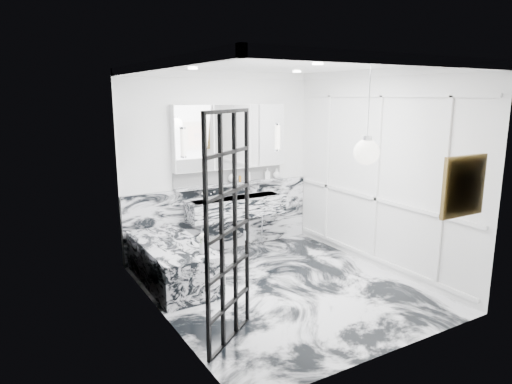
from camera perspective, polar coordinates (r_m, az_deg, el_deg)
floor at (r=6.08m, az=3.40°, el=-11.81°), size 3.60×3.60×0.00m
ceiling at (r=5.57m, az=3.77°, el=15.57°), size 3.60×3.60×0.00m
wall_back at (r=7.20m, az=-4.49°, el=3.58°), size 3.60×0.00×3.60m
wall_front at (r=4.32m, az=17.08°, el=-2.62°), size 3.60×0.00×3.60m
wall_left at (r=4.96m, az=-11.93°, el=-0.51°), size 0.00×3.60×3.60m
wall_right at (r=6.68m, az=15.04°, el=2.54°), size 0.00×3.60×3.60m
marble_clad_back at (r=7.35m, az=-4.29°, el=-3.21°), size 3.18×0.05×1.05m
marble_clad_left at (r=4.97m, az=-11.74°, el=-1.17°), size 0.02×3.56×2.68m
panel_molding at (r=6.68m, az=14.88°, el=1.68°), size 0.03×3.40×2.30m
soap_bottle_a at (r=7.36m, az=-0.98°, el=2.15°), size 0.10×0.10×0.20m
soap_bottle_b at (r=7.54m, az=1.41°, el=2.33°), size 0.11×0.11×0.18m
soap_bottle_c at (r=7.64m, az=2.58°, el=2.35°), size 0.12×0.12×0.16m
face_pot at (r=7.23m, az=-2.90°, el=1.75°), size 0.15×0.15×0.15m
amber_bottle at (r=7.30m, az=-2.01°, el=1.65°), size 0.04×0.04×0.10m
flower_vase at (r=5.69m, az=-6.65°, el=-6.96°), size 0.09×0.09×0.12m
crittall_door at (r=4.47m, az=-3.45°, el=-4.91°), size 0.73×0.56×2.31m
artwork at (r=5.09m, az=24.55°, el=0.67°), size 0.53×0.05×0.53m
pendant_light at (r=4.90m, az=13.65°, el=4.87°), size 0.27×0.27×0.27m
trough_sink at (r=7.18m, az=-2.47°, el=-1.87°), size 1.60×0.45×0.30m
ledge at (r=7.25m, az=-3.11°, el=1.01°), size 1.90×0.14×0.04m
subway_tile at (r=7.28m, az=-3.34°, el=2.13°), size 1.90×0.03×0.23m
mirror_cabinet at (r=7.15m, az=-3.19°, el=6.93°), size 1.90×0.16×1.00m
sconce_left at (r=6.73m, az=-9.06°, el=6.13°), size 0.07×0.07×0.40m
sconce_right at (r=7.48m, az=2.77°, el=6.85°), size 0.07×0.07×0.40m
bathtub at (r=6.22m, az=-10.43°, el=-8.68°), size 0.75×1.65×0.55m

